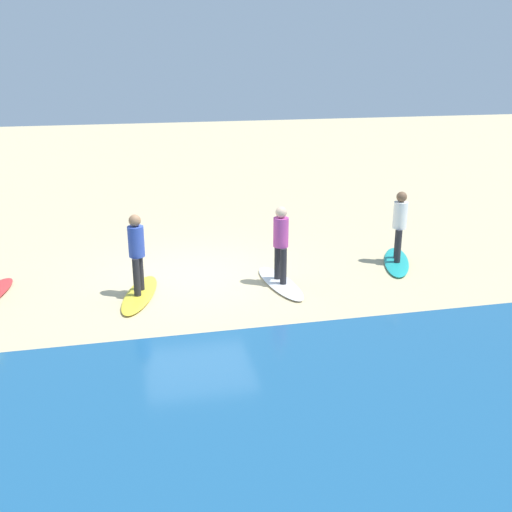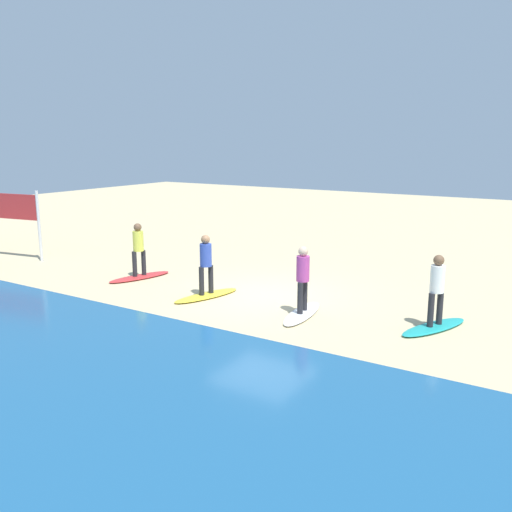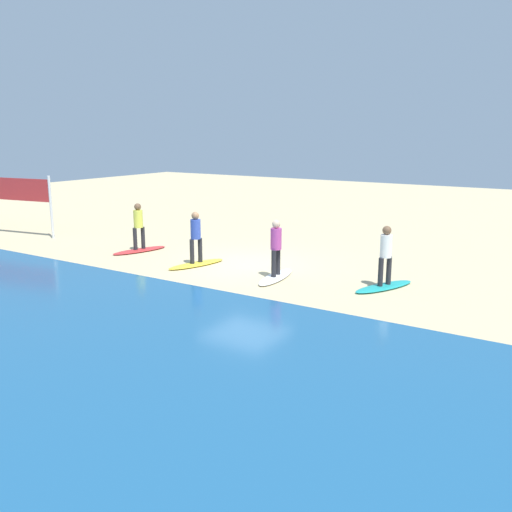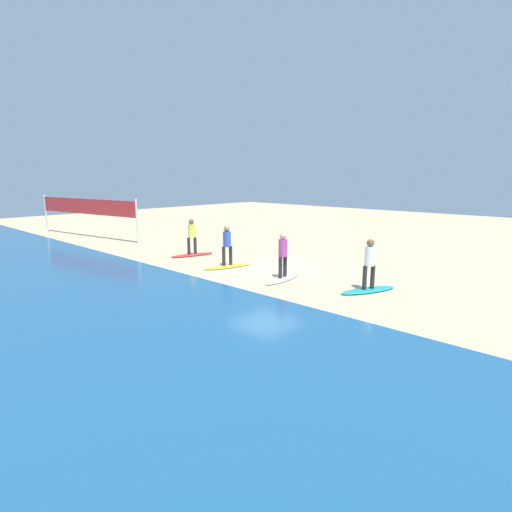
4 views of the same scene
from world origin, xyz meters
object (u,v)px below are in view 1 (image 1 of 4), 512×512
Objects in this scene: surfer_teal at (400,221)px; surfer_yellow at (137,248)px; surfer_white at (281,239)px; surfboard_white at (280,283)px; surfboard_yellow at (140,294)px; surfboard_teal at (396,262)px.

surfer_teal is 6.03m from surfer_yellow.
surfer_white is 2.96m from surfer_yellow.
surfboard_white is 2.96m from surfboard_yellow.
surfer_yellow reaches higher than surfboard_yellow.
surfer_white reaches higher than surfboard_yellow.
surfboard_yellow is 1.28× the size of surfer_yellow.
surfer_white is at bearing 179.83° from surfer_yellow.
surfer_white is (0.00, 0.00, 0.99)m from surfboard_white.
surfboard_white is (3.02, 0.72, -0.99)m from surfer_teal.
surfboard_yellow is at bearing -60.69° from surfboard_teal.
surfer_yellow is (2.96, -0.01, 0.00)m from surfer_white.
surfboard_white is 3.12m from surfer_yellow.
surfer_teal is at bearing 22.54° from surfboard_teal.
surfboard_teal is at bearing 95.54° from surfboard_white.
surfboard_yellow is at bearing 0.00° from surfer_yellow.
surfboard_white is (3.02, 0.72, 0.00)m from surfboard_teal.
surfboard_teal is 3.11m from surfboard_white.
surfboard_teal is at bearing -173.23° from surfer_yellow.
surfboard_teal is 1.28× the size of surfer_yellow.
surfboard_teal is at bearing 111.71° from surfboard_yellow.
surfboard_white is 1.00× the size of surfboard_yellow.
surfer_white is 0.78× the size of surfboard_yellow.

